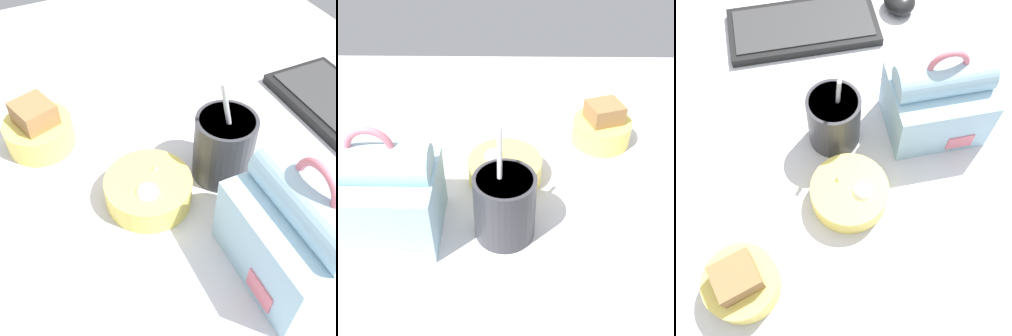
{
  "view_description": "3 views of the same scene",
  "coord_description": "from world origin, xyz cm",
  "views": [
    {
      "loc": [
        35.1,
        -20.28,
        51.15
      ],
      "look_at": [
        -1.48,
        -2.85,
        7.0
      ],
      "focal_mm": 45.0,
      "sensor_mm": 36.0,
      "label": 1
    },
    {
      "loc": [
        -2.19,
        49.53,
        50.65
      ],
      "look_at": [
        -1.48,
        -2.85,
        7.0
      ],
      "focal_mm": 45.0,
      "sensor_mm": 36.0,
      "label": 2
    },
    {
      "loc": [
        -7.36,
        -32.68,
        67.34
      ],
      "look_at": [
        -1.48,
        -2.85,
        7.0
      ],
      "focal_mm": 45.0,
      "sensor_mm": 36.0,
      "label": 3
    }
  ],
  "objects": [
    {
      "name": "bento_bowl_snacks",
      "position": [
        -1.23,
        -6.06,
        4.25
      ],
      "size": [
        12.65,
        12.65,
        5.49
      ],
      "color": "#EFD65B",
      "rests_on": "desk_surface"
    },
    {
      "name": "bento_bowl_sandwich",
      "position": [
        -19.59,
        -17.42,
        5.13
      ],
      "size": [
        11.03,
        11.03,
        8.4
      ],
      "color": "#EFD65B",
      "rests_on": "desk_surface"
    },
    {
      "name": "soup_cup",
      "position": [
        -1.4,
        6.26,
        7.61
      ],
      "size": [
        9.04,
        9.04,
        17.94
      ],
      "color": "#333338",
      "rests_on": "desk_surface"
    },
    {
      "name": "lunch_bag",
      "position": [
        16.32,
        5.84,
        9.02
      ],
      "size": [
        16.31,
        13.38,
        18.75
      ],
      "color": "#9EC6DB",
      "rests_on": "desk_surface"
    },
    {
      "name": "desk_surface",
      "position": [
        0.0,
        0.0,
        1.0
      ],
      "size": [
        140.0,
        110.0,
        2.0
      ],
      "color": "silver",
      "rests_on": "ground"
    }
  ]
}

